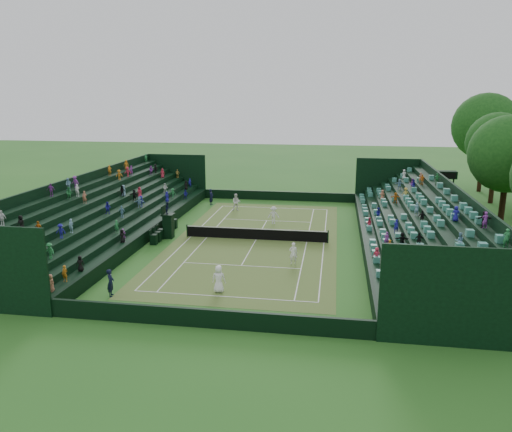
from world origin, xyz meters
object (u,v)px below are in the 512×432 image
at_px(player_far_west, 236,202).
at_px(player_far_east, 273,215).
at_px(umpire_chair, 168,223).
at_px(player_near_west, 219,279).
at_px(tennis_net, 256,234).
at_px(player_near_east, 293,253).

relative_size(player_far_west, player_far_east, 1.09).
xyz_separation_m(umpire_chair, player_far_west, (3.56, 10.67, -0.42)).
bearing_deg(player_far_west, player_far_east, -55.38).
bearing_deg(player_near_west, umpire_chair, -59.52).
relative_size(tennis_net, player_near_west, 6.97).
bearing_deg(player_far_west, player_near_west, -89.99).
bearing_deg(player_near_west, player_near_east, -126.06).
xyz_separation_m(tennis_net, player_far_west, (-3.65, 10.13, 0.35)).
xyz_separation_m(umpire_chair, player_near_west, (6.76, -10.70, -0.46)).
distance_m(player_near_west, player_far_west, 21.61).
xyz_separation_m(player_far_west, player_far_east, (4.39, -4.69, -0.07)).
height_order(umpire_chair, player_far_west, umpire_chair).
xyz_separation_m(player_near_west, player_far_east, (1.19, 16.68, -0.03)).
height_order(tennis_net, player_far_east, player_far_east).
xyz_separation_m(player_near_west, player_far_west, (-3.20, 21.37, 0.04)).
distance_m(tennis_net, player_far_east, 5.50).
relative_size(umpire_chair, player_far_east, 1.89).
relative_size(umpire_chair, player_near_west, 1.81).
bearing_deg(player_near_west, player_far_west, -83.28).
height_order(umpire_chair, player_far_east, umpire_chair).
xyz_separation_m(player_near_west, player_near_east, (3.94, 5.78, -0.05)).
bearing_deg(player_far_west, tennis_net, -78.71).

